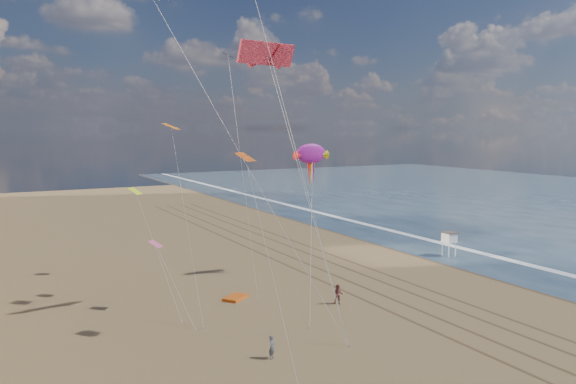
# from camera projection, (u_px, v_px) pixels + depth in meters

# --- Properties ---
(ground) EXTENTS (260.00, 260.00, 0.00)m
(ground) POSITION_uv_depth(u_px,v_px,m) (574.00, 384.00, 34.13)
(ground) COLOR brown
(ground) RESTS_ON ground
(wet_sand) EXTENTS (260.00, 260.00, 0.00)m
(wet_sand) POSITION_uv_depth(u_px,v_px,m) (396.00, 240.00, 78.07)
(wet_sand) COLOR #42301E
(wet_sand) RESTS_ON ground
(foam) EXTENTS (260.00, 260.00, 0.00)m
(foam) POSITION_uv_depth(u_px,v_px,m) (419.00, 237.00, 80.06)
(foam) COLOR white
(foam) RESTS_ON ground
(tracks) EXTENTS (7.68, 120.00, 0.01)m
(tracks) POSITION_uv_depth(u_px,v_px,m) (337.00, 270.00, 61.53)
(tracks) COLOR brown
(tracks) RESTS_ON ground
(lifeguard_stand) EXTENTS (1.64, 1.64, 2.95)m
(lifeguard_stand) POSITION_uv_depth(u_px,v_px,m) (449.00, 238.00, 68.20)
(lifeguard_stand) COLOR white
(lifeguard_stand) RESTS_ON ground
(grounded_kite) EXTENTS (2.72, 2.55, 0.26)m
(grounded_kite) POSITION_uv_depth(u_px,v_px,m) (235.00, 298.00, 51.15)
(grounded_kite) COLOR #E55A13
(grounded_kite) RESTS_ON ground
(show_kite) EXTENTS (6.14, 7.34, 20.08)m
(show_kite) POSITION_uv_depth(u_px,v_px,m) (311.00, 154.00, 58.12)
(show_kite) COLOR #A7199E
(show_kite) RESTS_ON ground
(kite_flyer_a) EXTENTS (0.70, 0.68, 1.62)m
(kite_flyer_a) POSITION_uv_depth(u_px,v_px,m) (272.00, 347.00, 37.81)
(kite_flyer_a) COLOR #535C6B
(kite_flyer_a) RESTS_ON ground
(kite_flyer_b) EXTENTS (1.11, 1.08, 1.80)m
(kite_flyer_b) POSITION_uv_depth(u_px,v_px,m) (338.00, 294.00, 49.52)
(kite_flyer_b) COLOR #924C4A
(kite_flyer_b) RESTS_ON ground
(small_kites) EXTENTS (11.49, 17.61, 17.43)m
(small_kites) POSITION_uv_depth(u_px,v_px,m) (189.00, 148.00, 47.30)
(small_kites) COLOR orange
(small_kites) RESTS_ON ground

